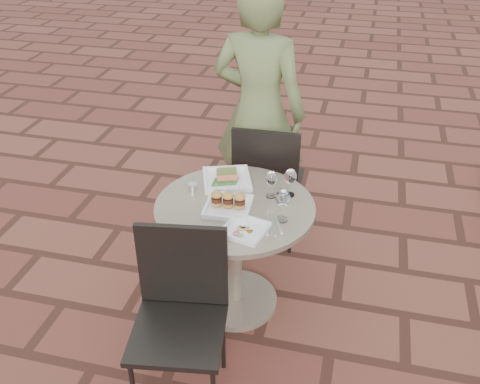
% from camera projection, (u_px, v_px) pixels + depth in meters
% --- Properties ---
extents(ground, '(60.00, 60.00, 0.00)m').
position_uv_depth(ground, '(271.00, 292.00, 3.44)').
color(ground, brown).
rests_on(ground, ground).
extents(cafe_table, '(0.90, 0.90, 0.73)m').
position_uv_depth(cafe_table, '(235.00, 240.00, 3.11)').
color(cafe_table, gray).
rests_on(cafe_table, ground).
extents(chair_far, '(0.45, 0.45, 0.93)m').
position_uv_depth(chair_far, '(267.00, 176.00, 3.62)').
color(chair_far, black).
rests_on(chair_far, ground).
extents(chair_near, '(0.50, 0.50, 0.93)m').
position_uv_depth(chair_near, '(181.00, 303.00, 2.58)').
color(chair_near, black).
rests_on(chair_near, ground).
extents(diner, '(0.71, 0.51, 1.80)m').
position_uv_depth(diner, '(259.00, 113.00, 3.64)').
color(diner, '#5C693A').
rests_on(diner, ground).
extents(plate_salmon, '(0.35, 0.35, 0.08)m').
position_uv_depth(plate_salmon, '(227.00, 179.00, 3.18)').
color(plate_salmon, white).
rests_on(plate_salmon, cafe_table).
extents(plate_sliders, '(0.26, 0.26, 0.16)m').
position_uv_depth(plate_sliders, '(228.00, 203.00, 2.93)').
color(plate_sliders, white).
rests_on(plate_sliders, cafe_table).
extents(plate_tuna, '(0.26, 0.26, 0.03)m').
position_uv_depth(plate_tuna, '(245.00, 229.00, 2.76)').
color(plate_tuna, white).
rests_on(plate_tuna, cafe_table).
extents(wine_glass_right, '(0.08, 0.08, 0.19)m').
position_uv_depth(wine_glass_right, '(283.00, 199.00, 2.79)').
color(wine_glass_right, white).
rests_on(wine_glass_right, cafe_table).
extents(wine_glass_mid, '(0.07, 0.07, 0.16)m').
position_uv_depth(wine_glass_mid, '(271.00, 179.00, 3.00)').
color(wine_glass_mid, white).
rests_on(wine_glass_mid, cafe_table).
extents(wine_glass_far, '(0.07, 0.07, 0.17)m').
position_uv_depth(wine_glass_far, '(290.00, 177.00, 3.01)').
color(wine_glass_far, white).
rests_on(wine_glass_far, cafe_table).
extents(steel_ramekin, '(0.06, 0.06, 0.04)m').
position_uv_depth(steel_ramekin, '(193.00, 187.00, 3.11)').
color(steel_ramekin, silver).
rests_on(steel_ramekin, cafe_table).
extents(cutlery_set, '(0.17, 0.24, 0.00)m').
position_uv_depth(cutlery_set, '(273.00, 223.00, 2.83)').
color(cutlery_set, silver).
rests_on(cutlery_set, cafe_table).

